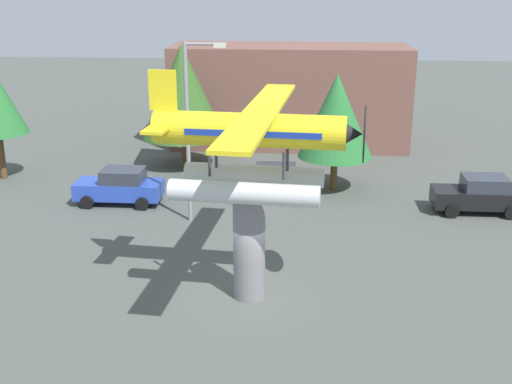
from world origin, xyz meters
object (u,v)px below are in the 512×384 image
(car_mid_silver, at_px, (272,182))
(tree_center_back, at_px, (336,116))
(car_far_black, at_px, (479,194))
(display_pedestal, at_px, (249,246))
(car_near_blue, at_px, (120,186))
(streetlight_primary, at_px, (192,121))
(storefront_building, at_px, (290,95))
(tree_east, at_px, (182,92))
(floatplane_monument, at_px, (253,145))

(car_mid_silver, bearing_deg, tree_center_back, -150.71)
(car_far_black, bearing_deg, display_pedestal, 42.52)
(car_near_blue, distance_m, streetlight_primary, 5.89)
(car_far_black, bearing_deg, car_mid_silver, -6.42)
(display_pedestal, height_order, car_mid_silver, display_pedestal)
(car_near_blue, xyz_separation_m, storefront_building, (7.94, 12.82, 2.36))
(streetlight_primary, bearing_deg, car_far_black, 9.19)
(streetlight_primary, bearing_deg, car_near_blue, 152.96)
(tree_east, height_order, tree_center_back, tree_east)
(car_mid_silver, relative_size, tree_east, 0.59)
(car_far_black, bearing_deg, tree_center_back, -23.23)
(car_mid_silver, bearing_deg, tree_east, -45.48)
(car_mid_silver, distance_m, tree_east, 8.52)
(car_mid_silver, distance_m, car_far_black, 9.95)
(car_far_black, distance_m, storefront_building, 15.97)
(display_pedestal, bearing_deg, car_far_black, 42.52)
(car_near_blue, bearing_deg, car_mid_silver, -170.78)
(display_pedestal, bearing_deg, floatplane_monument, -4.76)
(tree_east, bearing_deg, floatplane_monument, -71.43)
(floatplane_monument, xyz_separation_m, car_far_black, (9.97, 9.28, -4.57))
(floatplane_monument, distance_m, car_far_black, 14.37)
(display_pedestal, relative_size, tree_east, 0.53)
(display_pedestal, distance_m, storefront_building, 22.05)
(floatplane_monument, distance_m, storefront_building, 22.13)
(car_far_black, bearing_deg, car_near_blue, 0.28)
(car_mid_silver, height_order, storefront_building, storefront_building)
(streetlight_primary, bearing_deg, tree_east, 103.28)
(display_pedestal, bearing_deg, storefront_building, 88.01)
(streetlight_primary, xyz_separation_m, tree_center_back, (6.52, 5.03, -0.72))
(car_near_blue, distance_m, car_far_black, 17.27)
(car_near_blue, bearing_deg, tree_center_back, -164.26)
(tree_center_back, bearing_deg, floatplane_monument, -104.94)
(streetlight_primary, xyz_separation_m, tree_east, (-2.07, 8.77, -0.21))
(floatplane_monument, height_order, car_far_black, floatplane_monument)
(car_far_black, xyz_separation_m, streetlight_primary, (-13.24, -2.14, 3.78))
(display_pedestal, height_order, tree_center_back, tree_center_back)
(floatplane_monument, bearing_deg, car_far_black, 47.68)
(car_near_blue, height_order, streetlight_primary, streetlight_primary)
(tree_center_back, bearing_deg, tree_east, 156.47)
(display_pedestal, relative_size, car_far_black, 0.90)
(display_pedestal, xyz_separation_m, storefront_building, (0.77, 22.00, 1.35))
(floatplane_monument, height_order, tree_east, floatplane_monument)
(display_pedestal, relative_size, storefront_building, 0.25)
(car_far_black, distance_m, tree_center_back, 7.93)
(car_far_black, relative_size, streetlight_primary, 0.52)
(storefront_building, bearing_deg, floatplane_monument, -91.65)
(floatplane_monument, height_order, tree_center_back, floatplane_monument)
(display_pedestal, xyz_separation_m, car_near_blue, (-7.17, 9.18, -1.01))
(floatplane_monument, xyz_separation_m, streetlight_primary, (-3.27, 7.13, -0.79))
(car_near_blue, height_order, storefront_building, storefront_building)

